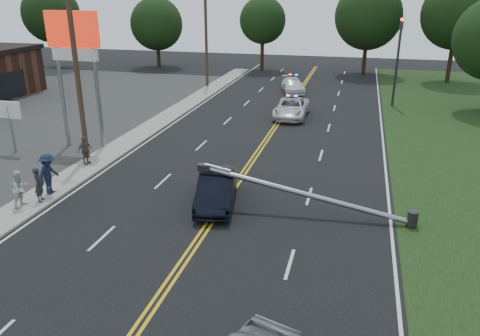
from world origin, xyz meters
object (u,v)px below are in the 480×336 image
(utility_pole_far, at_px, (206,34))
(bystander_d, at_px, (85,150))
(fallen_streetlight, at_px, (316,197))
(bystander_b, at_px, (20,188))
(crashed_sedan, at_px, (217,189))
(bystander_c, at_px, (49,174))
(utility_pole_mid, at_px, (77,70))
(traffic_signal, at_px, (398,55))
(emergency_a, at_px, (291,108))
(bystander_a, at_px, (39,185))
(emergency_b, at_px, (293,85))
(small_sign, at_px, (9,114))
(pylon_sign, at_px, (74,47))

(utility_pole_far, distance_m, bystander_d, 23.37)
(fallen_streetlight, bearing_deg, bystander_b, -169.07)
(bystander_d, bearing_deg, crashed_sedan, -91.20)
(bystander_c, bearing_deg, utility_pole_mid, 11.22)
(bystander_d, bearing_deg, utility_pole_far, 19.11)
(traffic_signal, distance_m, fallen_streetlight, 22.62)
(emergency_a, height_order, bystander_a, bystander_a)
(utility_pole_mid, relative_size, bystander_d, 6.37)
(crashed_sedan, height_order, emergency_b, crashed_sedan)
(small_sign, height_order, crashed_sedan, small_sign)
(emergency_a, xyz_separation_m, bystander_d, (-9.33, -13.28, 0.21))
(emergency_b, bearing_deg, bystander_b, -122.77)
(pylon_sign, xyz_separation_m, emergency_b, (9.92, 19.58, -5.35))
(utility_pole_far, distance_m, emergency_b, 9.71)
(pylon_sign, xyz_separation_m, traffic_signal, (18.80, 16.00, -1.79))
(bystander_b, bearing_deg, emergency_a, -19.85)
(fallen_streetlight, xyz_separation_m, crashed_sedan, (-4.45, 0.14, -0.18))
(pylon_sign, height_order, emergency_a, pylon_sign)
(traffic_signal, bearing_deg, bystander_a, -124.44)
(pylon_sign, bearing_deg, traffic_signal, 40.39)
(bystander_d, bearing_deg, bystander_c, -153.97)
(emergency_b, bearing_deg, emergency_a, -99.35)
(bystander_c, bearing_deg, small_sign, 48.62)
(bystander_a, distance_m, bystander_d, 4.84)
(fallen_streetlight, xyz_separation_m, bystander_c, (-12.27, -0.93, 0.18))
(pylon_sign, height_order, small_sign, pylon_sign)
(bystander_d, bearing_deg, traffic_signal, -24.02)
(emergency_b, relative_size, bystander_b, 2.65)
(utility_pole_mid, xyz_separation_m, crashed_sedan, (8.93, -3.86, -4.35))
(pylon_sign, bearing_deg, bystander_c, -70.76)
(traffic_signal, bearing_deg, bystander_d, -131.78)
(pylon_sign, bearing_deg, bystander_b, -76.38)
(bystander_c, bearing_deg, utility_pole_far, 0.81)
(pylon_sign, distance_m, bystander_a, 9.62)
(pylon_sign, distance_m, crashed_sedan, 12.92)
(utility_pole_far, height_order, bystander_b, utility_pole_far)
(pylon_sign, distance_m, traffic_signal, 24.75)
(fallen_streetlight, xyz_separation_m, bystander_d, (-12.84, 3.02, -0.01))
(fallen_streetlight, relative_size, emergency_b, 2.11)
(utility_pole_mid, distance_m, bystander_b, 7.69)
(emergency_b, bearing_deg, traffic_signal, -39.06)
(emergency_a, height_order, bystander_d, bystander_d)
(traffic_signal, distance_m, emergency_a, 10.14)
(pylon_sign, distance_m, small_sign, 5.45)
(bystander_a, bearing_deg, bystander_b, 127.99)
(pylon_sign, xyz_separation_m, utility_pole_mid, (1.30, -2.00, -0.91))
(small_sign, bearing_deg, traffic_signal, 38.90)
(small_sign, bearing_deg, bystander_d, -10.42)
(utility_pole_mid, xyz_separation_m, bystander_d, (0.55, -0.98, -4.18))
(pylon_sign, height_order, bystander_d, pylon_sign)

